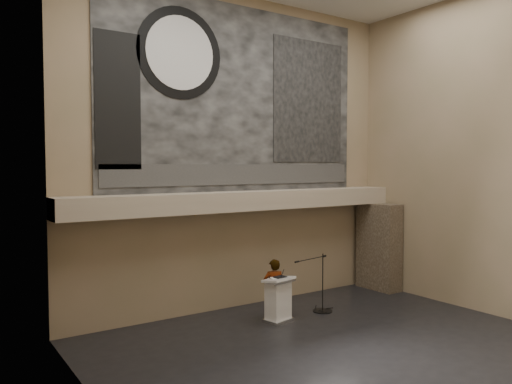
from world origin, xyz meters
TOP-DOWN VIEW (x-y plane):
  - floor at (0.00, 0.00)m, footprint 10.00×10.00m
  - wall_back at (0.00, 4.00)m, footprint 10.00×0.02m
  - wall_left at (-5.00, 0.00)m, footprint 0.02×8.00m
  - wall_right at (5.00, 0.00)m, footprint 0.02×8.00m
  - soffit at (0.00, 3.60)m, footprint 10.00×0.80m
  - sprinkler_left at (-1.60, 3.55)m, footprint 0.04×0.04m
  - sprinkler_right at (1.90, 3.55)m, footprint 0.04×0.04m
  - banner at (0.00, 3.97)m, footprint 8.00×0.05m
  - banner_text_strip at (0.00, 3.93)m, footprint 7.76×0.02m
  - banner_clock_rim at (-1.80, 3.93)m, footprint 2.30×0.02m
  - banner_clock_face at (-1.80, 3.91)m, footprint 1.84×0.02m
  - banner_building_print at (2.40, 3.93)m, footprint 2.60×0.02m
  - banner_brick_print at (-3.40, 3.93)m, footprint 1.10×0.02m
  - stone_pier at (4.65, 3.15)m, footprint 0.60×1.40m
  - lectern at (0.02, 2.25)m, footprint 0.83×0.66m
  - binder at (0.07, 2.24)m, footprint 0.29×0.24m
  - papers at (-0.05, 2.25)m, footprint 0.29×0.34m
  - speaker_person at (0.11, 2.56)m, footprint 0.65×0.54m
  - mic_stand at (1.49, 2.28)m, footprint 1.36×0.52m

SIDE VIEW (x-z plane):
  - floor at x=0.00m, z-range 0.00..0.00m
  - mic_stand at x=1.49m, z-range -0.55..1.00m
  - lectern at x=0.02m, z-range -0.02..1.12m
  - speaker_person at x=0.11m, z-range 0.00..1.52m
  - papers at x=-0.05m, z-range 1.10..1.10m
  - binder at x=0.07m, z-range 1.10..1.14m
  - stone_pier at x=4.65m, z-range 0.00..2.70m
  - sprinkler_left at x=-1.60m, z-range 2.64..2.70m
  - sprinkler_right at x=1.90m, z-range 2.64..2.70m
  - soffit at x=0.00m, z-range 2.70..3.20m
  - banner_text_strip at x=0.00m, z-range 3.38..3.93m
  - wall_back at x=0.00m, z-range 0.00..8.50m
  - wall_left at x=-5.00m, z-range 0.00..8.50m
  - wall_right at x=5.00m, z-range 0.00..8.50m
  - banner_brick_print at x=-3.40m, z-range 3.80..7.00m
  - banner at x=0.00m, z-range 3.20..8.20m
  - banner_building_print at x=2.40m, z-range 4.00..7.60m
  - banner_clock_rim at x=-1.80m, z-range 5.55..7.85m
  - banner_clock_face at x=-1.80m, z-range 5.78..7.62m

